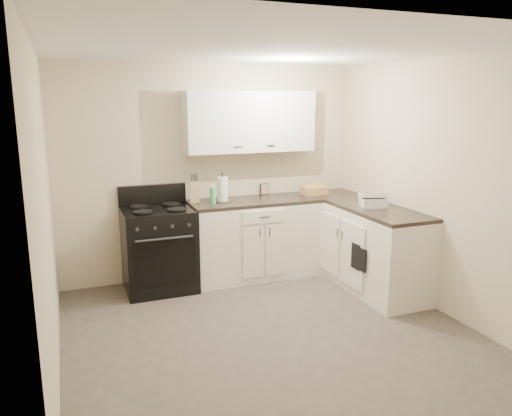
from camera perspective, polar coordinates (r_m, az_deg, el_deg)
name	(u,v)px	position (r m, az deg, el deg)	size (l,w,h in m)	color
floor	(270,334)	(4.70, 1.66, -14.17)	(3.60, 3.60, 0.00)	#473F38
ceiling	(272,48)	(4.23, 1.88, 17.80)	(3.60, 3.60, 0.00)	white
wall_back	(212,172)	(5.97, -5.03, 4.12)	(3.60, 3.60, 0.00)	beige
wall_right	(439,187)	(5.25, 20.16, 2.29)	(3.60, 3.60, 0.00)	beige
wall_left	(45,217)	(3.96, -22.94, -0.98)	(3.60, 3.60, 0.00)	beige
wall_front	(404,262)	(2.78, 16.51, -5.91)	(3.60, 3.60, 0.00)	beige
base_cabinets_back	(255,240)	(5.99, -0.16, -3.64)	(1.55, 0.60, 0.90)	silver
base_cabinets_right	(361,245)	(5.91, 11.96, -4.13)	(0.60, 1.90, 0.90)	silver
countertop_back	(255,201)	(5.88, -0.16, 0.77)	(1.55, 0.60, 0.04)	black
countertop_right	(363,205)	(5.80, 12.16, 0.33)	(0.60, 1.90, 0.04)	black
upper_cabinets	(250,122)	(5.90, -0.70, 9.83)	(1.55, 0.30, 0.70)	white
stove	(159,250)	(5.67, -11.01, -4.70)	(0.76, 0.65, 0.93)	black
knife_block	(195,192)	(5.74, -7.02, 1.83)	(0.11, 0.10, 0.24)	#D2B281
paper_towel	(223,190)	(5.73, -3.85, 2.11)	(0.12, 0.12, 0.29)	white
soap_bottle	(213,196)	(5.63, -4.97, 1.42)	(0.06, 0.06, 0.19)	#45B569
picture_frame	(265,189)	(6.18, 0.98, 2.19)	(0.11, 0.01, 0.14)	black
wicker_basket	(314,190)	(6.23, 6.66, 2.00)	(0.30, 0.20, 0.10)	tan
countertop_grill	(373,202)	(5.64, 13.27, 0.66)	(0.27, 0.25, 0.10)	white
oven_mitt_near	(362,260)	(5.33, 11.99, -5.80)	(0.02, 0.14, 0.25)	black
oven_mitt_far	(356,256)	(5.42, 11.36, -5.44)	(0.02, 0.16, 0.27)	black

